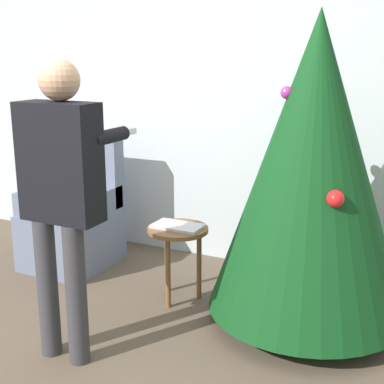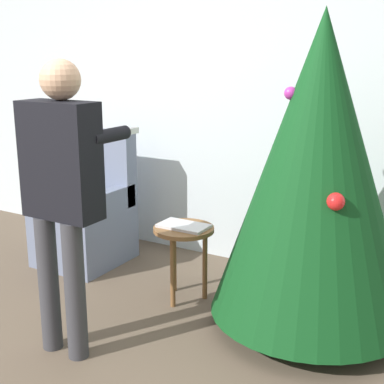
{
  "view_description": "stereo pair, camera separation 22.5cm",
  "coord_description": "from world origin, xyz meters",
  "px_view_note": "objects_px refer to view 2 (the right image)",
  "views": [
    {
      "loc": [
        1.91,
        -1.85,
        1.74
      ],
      "look_at": [
        0.58,
        0.87,
        0.95
      ],
      "focal_mm": 50.0,
      "sensor_mm": 36.0,
      "label": 1
    },
    {
      "loc": [
        2.1,
        -1.74,
        1.74
      ],
      "look_at": [
        0.58,
        0.87,
        0.95
      ],
      "focal_mm": 50.0,
      "sensor_mm": 36.0,
      "label": 2
    }
  ],
  "objects_px": {
    "person_standing": "(62,182)",
    "side_stool": "(184,239)",
    "christmas_tree": "(317,169)",
    "armchair": "(88,218)"
  },
  "relations": [
    {
      "from": "armchair",
      "to": "person_standing",
      "type": "relative_size",
      "value": 0.65
    },
    {
      "from": "christmas_tree",
      "to": "person_standing",
      "type": "relative_size",
      "value": 1.17
    },
    {
      "from": "christmas_tree",
      "to": "armchair",
      "type": "xyz_separation_m",
      "value": [
        -2.02,
        0.18,
        -0.68
      ]
    },
    {
      "from": "christmas_tree",
      "to": "armchair",
      "type": "relative_size",
      "value": 1.81
    },
    {
      "from": "christmas_tree",
      "to": "armchair",
      "type": "bearing_deg",
      "value": 174.78
    },
    {
      "from": "armchair",
      "to": "side_stool",
      "type": "relative_size",
      "value": 2.02
    },
    {
      "from": "christmas_tree",
      "to": "side_stool",
      "type": "distance_m",
      "value": 1.09
    },
    {
      "from": "armchair",
      "to": "person_standing",
      "type": "height_order",
      "value": "person_standing"
    },
    {
      "from": "armchair",
      "to": "side_stool",
      "type": "bearing_deg",
      "value": -12.33
    },
    {
      "from": "person_standing",
      "to": "side_stool",
      "type": "distance_m",
      "value": 1.11
    }
  ]
}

